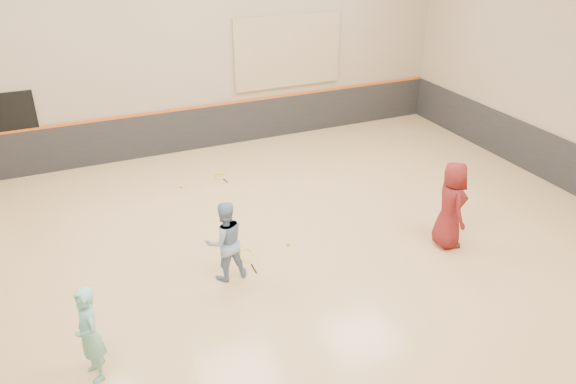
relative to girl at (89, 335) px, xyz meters
name	(u,v)px	position (x,y,z in m)	size (l,w,h in m)	color
room	(279,220)	(3.69, 1.82, 0.05)	(15.04, 12.04, 6.22)	tan
wainscot_back	(196,129)	(3.69, 7.79, -0.16)	(14.90, 0.04, 1.20)	#232326
wainscot_right	(565,165)	(11.16, 1.82, -0.16)	(0.04, 11.90, 1.20)	#232326
accent_stripe	(194,108)	(3.69, 7.78, 0.46)	(14.90, 0.03, 0.06)	#D85914
acoustic_panel	(288,51)	(6.49, 7.77, 1.74)	(3.20, 0.08, 2.00)	tan
doorway	(17,136)	(-0.81, 7.80, 0.34)	(1.10, 0.05, 2.20)	black
girl	(89,335)	(0.00, 0.00, 0.00)	(0.56, 0.37, 1.53)	#76CDC6
instructor	(225,241)	(2.52, 1.57, 0.01)	(0.75, 0.59, 1.55)	#7C99C0
young_man	(451,205)	(6.97, 0.87, 0.14)	(0.88, 0.57, 1.80)	maroon
held_racket	(247,256)	(2.85, 1.37, -0.26)	(0.46, 0.46, 0.45)	#CAEA33
spare_racket	(220,176)	(3.70, 5.75, -0.74)	(0.67, 0.67, 0.06)	#C2D42E
ball_under_racket	(288,244)	(4.00, 2.09, -0.73)	(0.07, 0.07, 0.07)	#C4D231
ball_in_hand	(462,197)	(7.04, 0.68, 0.38)	(0.07, 0.07, 0.07)	#C0E134
ball_beside_spare	(181,186)	(2.65, 5.55, -0.73)	(0.07, 0.07, 0.07)	yellow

